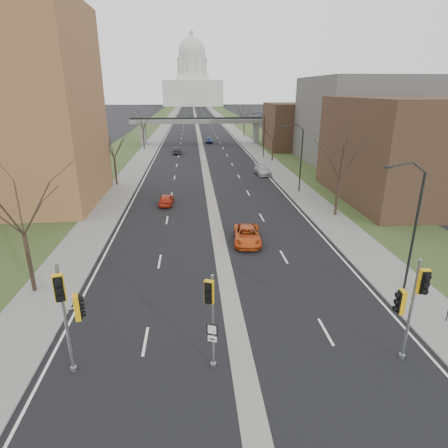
{
  "coord_description": "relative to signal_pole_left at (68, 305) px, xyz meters",
  "views": [
    {
      "loc": [
        -2.19,
        -15.15,
        12.82
      ],
      "look_at": [
        -0.12,
        9.18,
        4.03
      ],
      "focal_mm": 30.0,
      "sensor_mm": 36.0,
      "label": 1
    }
  ],
  "objects": [
    {
      "name": "road_surface",
      "position": [
        7.94,
        150.09,
        -3.73
      ],
      "size": [
        20.0,
        600.0,
        0.01
      ],
      "primitive_type": "cube",
      "color": "black",
      "rests_on": "ground"
    },
    {
      "name": "capitol",
      "position": [
        7.94,
        320.09,
        14.86
      ],
      "size": [
        48.0,
        42.0,
        55.75
      ],
      "color": "beige",
      "rests_on": "ground"
    },
    {
      "name": "tree_right_a",
      "position": [
        20.94,
        22.09,
        2.9
      ],
      "size": [
        7.2,
        7.2,
        9.4
      ],
      "color": "#382B21",
      "rests_on": "sidewalk_right"
    },
    {
      "name": "car_right_mid",
      "position": [
        16.87,
        43.23,
        -3.03
      ],
      "size": [
        2.41,
        5.02,
        1.41
      ],
      "primitive_type": "imported",
      "rotation": [
        0.0,
        0.0,
        0.09
      ],
      "color": "#AAACB2",
      "rests_on": "ground"
    },
    {
      "name": "tree_right_c",
      "position": [
        20.94,
        95.09,
        3.31
      ],
      "size": [
        7.65,
        7.65,
        9.99
      ],
      "color": "#382B21",
      "rests_on": "sidewalk_right"
    },
    {
      "name": "grass_verge_right",
      "position": [
        25.94,
        150.09,
        -3.69
      ],
      "size": [
        8.0,
        600.0,
        0.1
      ],
      "primitive_type": "cube",
      "color": "#374922",
      "rests_on": "ground"
    },
    {
      "name": "streetlight_mid",
      "position": [
        18.92,
        32.09,
        3.22
      ],
      "size": [
        2.61,
        0.2,
        8.7
      ],
      "color": "black",
      "rests_on": "sidewalk_right"
    },
    {
      "name": "car_left_near",
      "position": [
        2.57,
        27.73,
        -3.08
      ],
      "size": [
        1.78,
        3.94,
        1.31
      ],
      "primitive_type": "imported",
      "rotation": [
        0.0,
        0.0,
        3.08
      ],
      "color": "red",
      "rests_on": "ground"
    },
    {
      "name": "grass_verge_left",
      "position": [
        -10.06,
        150.09,
        -3.69
      ],
      "size": [
        8.0,
        600.0,
        0.1
      ],
      "primitive_type": "cube",
      "color": "#374922",
      "rests_on": "ground"
    },
    {
      "name": "commercial_block_mid",
      "position": [
        35.94,
        52.09,
        3.76
      ],
      "size": [
        18.0,
        22.0,
        15.0
      ],
      "primitive_type": "cube",
      "color": "#5B5953",
      "rests_on": "ground"
    },
    {
      "name": "streetlight_near",
      "position": [
        18.92,
        6.09,
        3.22
      ],
      "size": [
        2.61,
        0.2,
        8.7
      ],
      "color": "black",
      "rests_on": "sidewalk_right"
    },
    {
      "name": "commercial_block_far",
      "position": [
        29.94,
        70.09,
        1.26
      ],
      "size": [
        14.0,
        14.0,
        10.0
      ],
      "primitive_type": "cube",
      "color": "#483221",
      "rests_on": "ground"
    },
    {
      "name": "streetlight_far",
      "position": [
        18.92,
        58.09,
        3.22
      ],
      "size": [
        2.61,
        0.2,
        8.7
      ],
      "color": "black",
      "rests_on": "sidewalk_right"
    },
    {
      "name": "tree_left_c",
      "position": [
        -5.06,
        72.09,
        3.31
      ],
      "size": [
        7.65,
        7.65,
        9.99
      ],
      "color": "#382B21",
      "rests_on": "sidewalk_left"
    },
    {
      "name": "sidewalk_left",
      "position": [
        -4.06,
        150.09,
        -3.68
      ],
      "size": [
        4.0,
        600.0,
        0.12
      ],
      "primitive_type": "cube",
      "color": "gray",
      "rests_on": "ground"
    },
    {
      "name": "ground",
      "position": [
        7.94,
        0.09,
        -3.74
      ],
      "size": [
        700.0,
        700.0,
        0.0
      ],
      "primitive_type": "plane",
      "color": "black",
      "rests_on": "ground"
    },
    {
      "name": "car_right_near",
      "position": [
        10.4,
        15.45,
        -3.04
      ],
      "size": [
        2.76,
        5.2,
        1.39
      ],
      "primitive_type": "imported",
      "rotation": [
        0.0,
        0.0,
        -0.09
      ],
      "color": "#C74A15",
      "rests_on": "ground"
    },
    {
      "name": "signal_pole_right",
      "position": [
        15.83,
        -0.52,
        -0.14
      ],
      "size": [
        0.95,
        1.03,
        5.49
      ],
      "rotation": [
        0.0,
        0.0,
        -0.07
      ],
      "color": "gray",
      "rests_on": "ground"
    },
    {
      "name": "tree_left_b",
      "position": [
        -5.06,
        38.09,
        2.49
      ],
      "size": [
        6.75,
        6.75,
        8.81
      ],
      "color": "#382B21",
      "rests_on": "sidewalk_left"
    },
    {
      "name": "pedestrian_bridge",
      "position": [
        7.94,
        80.09,
        1.11
      ],
      "size": [
        34.0,
        3.0,
        6.45
      ],
      "color": "slate",
      "rests_on": "ground"
    },
    {
      "name": "signal_pole_median",
      "position": [
        6.39,
        -0.38,
        -0.25
      ],
      "size": [
        0.7,
        0.84,
        5.01
      ],
      "rotation": [
        0.0,
        0.0,
        -0.36
      ],
      "color": "gray",
      "rests_on": "ground"
    },
    {
      "name": "signal_pole_left",
      "position": [
        0.0,
        0.0,
        0.0
      ],
      "size": [
        0.96,
        1.25,
        5.71
      ],
      "rotation": [
        0.0,
        0.0,
        0.31
      ],
      "color": "gray",
      "rests_on": "ground"
    },
    {
      "name": "sidewalk_right",
      "position": [
        19.94,
        150.09,
        -3.68
      ],
      "size": [
        4.0,
        600.0,
        0.12
      ],
      "primitive_type": "cube",
      "color": "gray",
      "rests_on": "ground"
    },
    {
      "name": "tree_left_a",
      "position": [
        -5.06,
        8.09,
        2.9
      ],
      "size": [
        7.2,
        7.2,
        9.4
      ],
      "color": "#382B21",
      "rests_on": "sidewalk_left"
    },
    {
      "name": "commercial_block_near",
      "position": [
        31.94,
        28.09,
        2.26
      ],
      "size": [
        16.0,
        20.0,
        12.0
      ],
      "primitive_type": "cube",
      "color": "#483221",
      "rests_on": "ground"
    },
    {
      "name": "tree_right_b",
      "position": [
        20.94,
        55.09,
        2.08
      ],
      "size": [
        6.3,
        6.3,
        8.22
      ],
      "color": "#382B21",
      "rests_on": "sidewalk_right"
    },
    {
      "name": "car_right_far",
      "position": [
        10.11,
        81.77,
        -3.03
      ],
      "size": [
        1.74,
        4.18,
        1.41
      ],
      "primitive_type": "imported",
      "rotation": [
        0.0,
        0.0,
        0.02
      ],
      "color": "navy",
      "rests_on": "ground"
    },
    {
      "name": "median_strip",
      "position": [
        7.94,
        150.09,
        -3.74
      ],
      "size": [
        1.2,
        600.0,
        0.02
      ],
      "primitive_type": "cube",
      "color": "gray",
      "rests_on": "ground"
    },
    {
      "name": "car_left_far",
      "position": [
        2.59,
        64.93,
        -3.07
      ],
      "size": [
        1.52,
        4.1,
        1.34
      ],
      "primitive_type": "imported",
      "rotation": [
        0.0,
        0.0,
        3.12
      ],
      "color": "black",
      "rests_on": "ground"
    }
  ]
}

